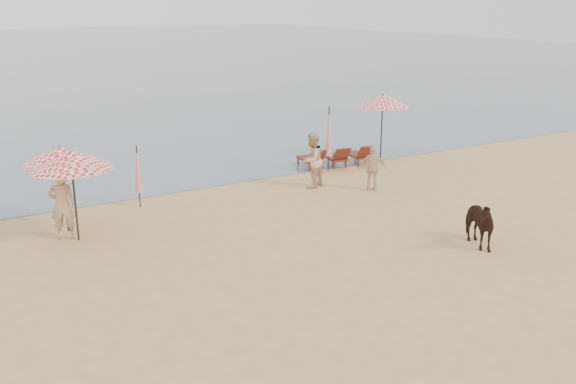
# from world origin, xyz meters

# --- Properties ---
(ground) EXTENTS (120.00, 120.00, 0.00)m
(ground) POSITION_xyz_m (0.00, 0.00, 0.00)
(ground) COLOR tan
(ground) RESTS_ON ground
(lounger_cluster_right) EXTENTS (2.90, 2.00, 0.59)m
(lounger_cluster_right) POSITION_xyz_m (5.28, 10.16, 0.41)
(lounger_cluster_right) COLOR maroon
(lounger_cluster_right) RESTS_ON ground
(umbrella_open_left_a) EXTENTS (2.17, 2.17, 2.47)m
(umbrella_open_left_a) POSITION_xyz_m (-5.32, 7.19, 2.22)
(umbrella_open_left_a) COLOR black
(umbrella_open_left_a) RESTS_ON ground
(umbrella_open_left_b) EXTENTS (1.99, 2.03, 2.53)m
(umbrella_open_left_b) POSITION_xyz_m (-5.39, 8.07, 2.19)
(umbrella_open_left_b) COLOR black
(umbrella_open_left_b) RESTS_ON ground
(umbrella_open_right) EXTENTS (2.18, 2.18, 2.66)m
(umbrella_open_right) POSITION_xyz_m (7.63, 10.33, 2.40)
(umbrella_open_right) COLOR black
(umbrella_open_right) RESTS_ON ground
(umbrella_closed_left) EXTENTS (0.24, 0.24, 1.99)m
(umbrella_closed_left) POSITION_xyz_m (-2.95, 9.13, 1.22)
(umbrella_closed_left) COLOR black
(umbrella_closed_left) RESTS_ON ground
(umbrella_closed_right) EXTENTS (0.30, 0.30, 2.47)m
(umbrella_closed_right) POSITION_xyz_m (4.64, 9.76, 1.52)
(umbrella_closed_right) COLOR black
(umbrella_closed_right) RESTS_ON ground
(cow) EXTENTS (1.18, 1.71, 1.32)m
(cow) POSITION_xyz_m (3.56, 1.35, 0.66)
(cow) COLOR black
(cow) RESTS_ON ground
(beachgoer_left) EXTENTS (0.82, 0.67, 1.92)m
(beachgoer_left) POSITION_xyz_m (-5.60, 7.49, 0.96)
(beachgoer_left) COLOR tan
(beachgoer_left) RESTS_ON ground
(beachgoer_right_a) EXTENTS (1.16, 1.06, 1.93)m
(beachgoer_right_a) POSITION_xyz_m (2.91, 8.24, 0.96)
(beachgoer_right_a) COLOR tan
(beachgoer_right_a) RESTS_ON ground
(beachgoer_right_b) EXTENTS (0.95, 0.88, 1.56)m
(beachgoer_right_b) POSITION_xyz_m (4.49, 6.87, 0.78)
(beachgoer_right_b) COLOR #E3B58E
(beachgoer_right_b) RESTS_ON ground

